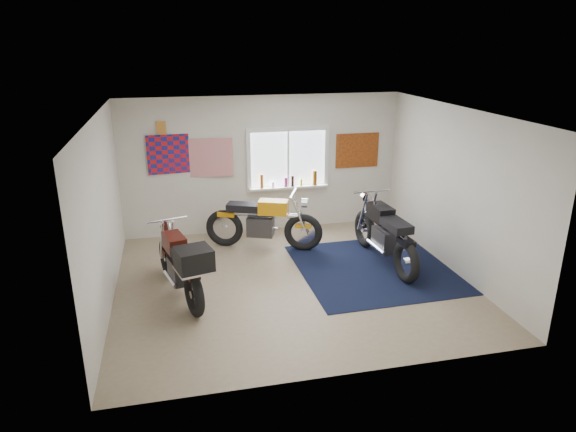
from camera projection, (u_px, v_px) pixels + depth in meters
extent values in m
plane|color=#9E896B|center=(292.00, 281.00, 8.26)|extent=(5.50, 5.50, 0.00)
plane|color=white|center=(292.00, 112.00, 7.38)|extent=(5.50, 5.50, 0.00)
plane|color=silver|center=(263.00, 165.00, 10.13)|extent=(5.50, 0.00, 5.50)
plane|color=silver|center=(345.00, 269.00, 5.52)|extent=(5.50, 0.00, 5.50)
plane|color=silver|center=(103.00, 215.00, 7.25)|extent=(0.00, 5.00, 5.00)
plane|color=silver|center=(455.00, 191.00, 8.40)|extent=(0.00, 5.00, 5.00)
cube|color=black|center=(374.00, 268.00, 8.72)|extent=(2.55, 2.65, 0.01)
cube|color=white|center=(288.00, 159.00, 10.19)|extent=(1.50, 0.02, 1.10)
cube|color=white|center=(288.00, 129.00, 9.98)|extent=(1.66, 0.06, 0.08)
cube|color=white|center=(288.00, 187.00, 10.36)|extent=(1.66, 0.06, 0.08)
cube|color=white|center=(249.00, 161.00, 10.01)|extent=(0.08, 0.06, 1.10)
cube|color=white|center=(326.00, 157.00, 10.34)|extent=(0.08, 0.06, 1.10)
cube|color=white|center=(288.00, 159.00, 10.17)|extent=(0.04, 0.06, 1.10)
cube|color=white|center=(289.00, 187.00, 10.30)|extent=(1.60, 0.16, 0.04)
cylinder|color=#914D15|center=(262.00, 181.00, 10.13)|extent=(0.07, 0.07, 0.28)
cylinder|color=white|center=(273.00, 185.00, 10.20)|extent=(0.06, 0.06, 0.12)
cylinder|color=black|center=(293.00, 181.00, 10.27)|extent=(0.06, 0.06, 0.22)
cylinder|color=#BCC316|center=(301.00, 182.00, 10.32)|extent=(0.05, 0.05, 0.14)
cylinder|color=brown|center=(315.00, 178.00, 10.35)|extent=(0.09, 0.09, 0.30)
cylinder|color=#86255C|center=(286.00, 182.00, 10.24)|extent=(0.06, 0.06, 0.19)
plane|color=red|center=(174.00, 154.00, 9.65)|extent=(1.00, 0.07, 1.00)
plane|color=red|center=(209.00, 158.00, 9.80)|extent=(0.90, 0.09, 0.90)
cube|color=#B97A34|center=(161.00, 128.00, 9.45)|extent=(0.18, 0.02, 0.24)
cube|color=#A54C14|center=(357.00, 150.00, 10.45)|extent=(0.90, 0.03, 0.70)
torus|color=black|center=(303.00, 232.00, 9.39)|extent=(0.71, 0.39, 0.71)
torus|color=black|center=(224.00, 228.00, 9.60)|extent=(0.71, 0.39, 0.71)
cylinder|color=silver|center=(303.00, 232.00, 9.39)|extent=(0.15, 0.14, 0.12)
cylinder|color=silver|center=(224.00, 228.00, 9.60)|extent=(0.15, 0.14, 0.12)
cylinder|color=silver|center=(263.00, 214.00, 9.39)|extent=(1.28, 0.58, 0.10)
cube|color=#313033|center=(261.00, 226.00, 9.47)|extent=(0.55, 0.45, 0.36)
cylinder|color=silver|center=(262.00, 228.00, 9.67)|extent=(0.57, 0.28, 0.07)
cube|color=orange|center=(273.00, 207.00, 9.32)|extent=(0.60, 0.45, 0.25)
cube|color=black|center=(243.00, 207.00, 9.40)|extent=(0.65, 0.49, 0.13)
cube|color=orange|center=(227.00, 214.00, 9.50)|extent=(0.36, 0.27, 0.08)
cube|color=orange|center=(303.00, 226.00, 9.35)|extent=(0.33, 0.25, 0.05)
cylinder|color=silver|center=(293.00, 193.00, 9.17)|extent=(0.28, 0.63, 0.04)
cylinder|color=silver|center=(305.00, 203.00, 9.20)|extent=(0.16, 0.20, 0.17)
torus|color=black|center=(365.00, 229.00, 9.57)|extent=(0.19, 0.71, 0.70)
torus|color=black|center=(406.00, 262.00, 8.16)|extent=(0.19, 0.71, 0.70)
cylinder|color=silver|center=(365.00, 229.00, 9.57)|extent=(0.12, 0.13, 0.12)
cylinder|color=silver|center=(406.00, 262.00, 8.16)|extent=(0.12, 0.13, 0.12)
cylinder|color=silver|center=(385.00, 225.00, 8.75)|extent=(0.20, 1.41, 0.10)
cube|color=#313033|center=(386.00, 240.00, 8.78)|extent=(0.35, 0.52, 0.38)
cylinder|color=silver|center=(376.00, 247.00, 8.77)|extent=(0.12, 0.62, 0.08)
cube|color=black|center=(380.00, 213.00, 8.88)|extent=(0.33, 0.58, 0.27)
cube|color=black|center=(397.00, 225.00, 8.35)|extent=(0.35, 0.63, 0.13)
cube|color=black|center=(406.00, 242.00, 8.10)|extent=(0.20, 0.35, 0.09)
cube|color=black|center=(365.00, 222.00, 9.53)|extent=(0.18, 0.32, 0.06)
cylinder|color=silver|center=(372.00, 191.00, 9.13)|extent=(0.69, 0.09, 0.04)
cylinder|color=silver|center=(366.00, 197.00, 9.39)|extent=(0.19, 0.12, 0.18)
torus|color=black|center=(168.00, 258.00, 8.36)|extent=(0.29, 0.68, 0.66)
torus|color=black|center=(194.00, 294.00, 7.16)|extent=(0.29, 0.68, 0.66)
cylinder|color=silver|center=(168.00, 258.00, 8.36)|extent=(0.13, 0.13, 0.11)
cylinder|color=silver|center=(194.00, 294.00, 7.16)|extent=(0.13, 0.13, 0.11)
cylinder|color=silver|center=(178.00, 256.00, 7.66)|extent=(0.41, 1.27, 0.09)
cube|color=#313033|center=(180.00, 271.00, 7.69)|extent=(0.39, 0.52, 0.35)
cylinder|color=silver|center=(170.00, 279.00, 7.65)|extent=(0.21, 0.56, 0.07)
cube|color=#380F09|center=(174.00, 243.00, 7.77)|extent=(0.38, 0.56, 0.24)
cube|color=black|center=(185.00, 257.00, 7.32)|extent=(0.42, 0.62, 0.12)
cube|color=#380F09|center=(192.00, 274.00, 7.11)|extent=(0.23, 0.34, 0.08)
cube|color=#380F09|center=(167.00, 251.00, 8.32)|extent=(0.21, 0.31, 0.05)
cylinder|color=silver|center=(167.00, 220.00, 7.97)|extent=(0.62, 0.19, 0.04)
cylinder|color=silver|center=(165.00, 225.00, 8.20)|extent=(0.18, 0.14, 0.16)
cube|color=black|center=(194.00, 259.00, 6.89)|extent=(0.55, 0.53, 0.31)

